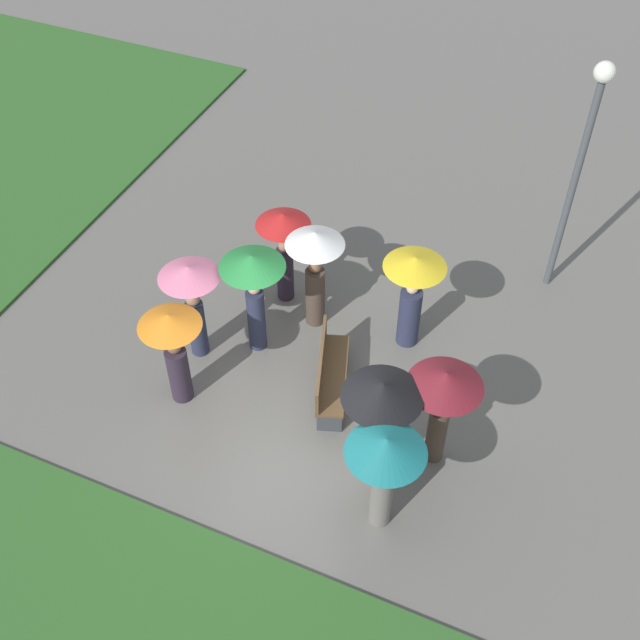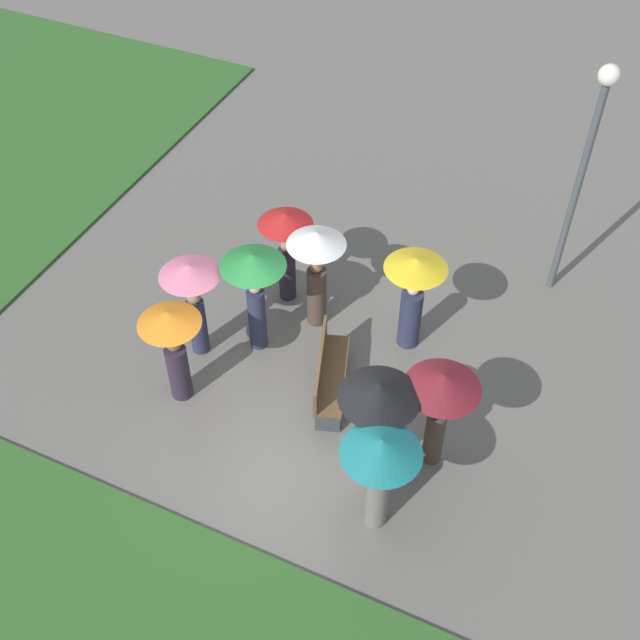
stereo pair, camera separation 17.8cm
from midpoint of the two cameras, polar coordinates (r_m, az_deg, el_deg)
name	(u,v)px [view 2 (the right image)]	position (r m, az deg, el deg)	size (l,w,h in m)	color
ground_plane	(287,424)	(12.26, -1.95, -7.41)	(90.00, 90.00, 0.00)	#66635E
park_bench	(328,373)	(12.28, 0.97, -3.79)	(1.68, 0.93, 0.90)	brown
lamp_post	(586,155)	(13.26, 18.79, 11.03)	(0.32, 0.32, 4.25)	#474C51
crowd_person_white	(316,260)	(12.74, 0.15, 4.27)	(0.95, 0.95, 1.93)	#47382D
crowd_person_green	(254,279)	(12.30, -4.30, 2.91)	(1.03, 1.03, 1.95)	#282D47
crowd_person_maroon	(441,395)	(10.88, 9.07, -5.30)	(1.05, 1.05, 1.85)	#47382D
crowd_person_black	(378,411)	(10.75, 4.63, -6.50)	(1.11, 1.11, 1.89)	slate
crowd_person_pink	(192,290)	(12.41, -8.66, 2.14)	(0.96, 0.96, 1.85)	#282D47
crowd_person_yellow	(413,289)	(12.58, 7.07, 2.21)	(0.99, 0.99, 1.83)	#282D47
crowd_person_teal	(380,460)	(10.18, 4.82, -9.91)	(1.05, 1.05, 1.85)	slate
crowd_person_orange	(173,339)	(11.86, -10.02, -1.36)	(0.94, 0.94, 1.80)	#2D2333
crowd_person_red	(286,238)	(13.25, -2.06, 5.84)	(0.91, 0.91, 1.82)	#2D2333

